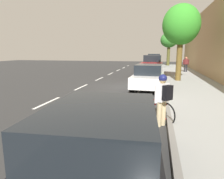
% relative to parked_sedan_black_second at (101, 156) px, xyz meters
% --- Properties ---
extents(ground, '(72.59, 72.59, 0.00)m').
position_rel_parked_sedan_black_second_xyz_m(ground, '(-0.95, 10.13, -0.75)').
color(ground, '#2E2E2E').
extents(sidewalk, '(3.67, 45.37, 0.17)m').
position_rel_parked_sedan_black_second_xyz_m(sidewalk, '(3.13, 10.13, -0.67)').
color(sidewalk, '#9A9D9B').
rests_on(sidewalk, ground).
extents(curb_edge, '(0.16, 45.37, 0.17)m').
position_rel_parked_sedan_black_second_xyz_m(curb_edge, '(1.21, 10.13, -0.67)').
color(curb_edge, gray).
rests_on(curb_edge, ground).
extents(lane_stripe_centre, '(0.14, 44.20, 0.01)m').
position_rel_parked_sedan_black_second_xyz_m(lane_stripe_centre, '(-4.09, 9.55, -0.75)').
color(lane_stripe_centre, white).
rests_on(lane_stripe_centre, ground).
extents(lane_stripe_bike_edge, '(0.12, 45.37, 0.01)m').
position_rel_parked_sedan_black_second_xyz_m(lane_stripe_bike_edge, '(-0.26, 10.13, -0.75)').
color(lane_stripe_bike_edge, white).
rests_on(lane_stripe_bike_edge, ground).
extents(parked_sedan_black_second, '(2.06, 4.51, 1.52)m').
position_rel_parked_sedan_black_second_xyz_m(parked_sedan_black_second, '(0.00, 0.00, 0.00)').
color(parked_sedan_black_second, black).
rests_on(parked_sedan_black_second, ground).
extents(parked_sedan_white_mid, '(2.01, 4.48, 1.52)m').
position_rel_parked_sedan_black_second_xyz_m(parked_sedan_white_mid, '(0.24, 9.99, 0.00)').
color(parked_sedan_white_mid, white).
rests_on(parked_sedan_white_mid, ground).
extents(parked_pickup_red_far, '(2.22, 5.39, 1.95)m').
position_rel_parked_sedan_black_second_xyz_m(parked_pickup_red_far, '(0.16, 17.92, 0.15)').
color(parked_pickup_red_far, maroon).
rests_on(parked_pickup_red_far, ground).
extents(parked_suv_silver_farthest, '(2.02, 4.72, 1.99)m').
position_rel_parked_sedan_black_second_xyz_m(parked_suv_silver_farthest, '(0.14, 27.93, 0.27)').
color(parked_suv_silver_farthest, '#B7BABF').
rests_on(parked_suv_silver_farthest, ground).
extents(bicycle_at_curb, '(1.26, 1.32, 0.79)m').
position_rel_parked_sedan_black_second_xyz_m(bicycle_at_curb, '(0.75, 3.97, -0.36)').
color(bicycle_at_curb, black).
rests_on(bicycle_at_curb, ground).
extents(cyclist_with_backpack, '(0.54, 0.55, 1.63)m').
position_rel_parked_sedan_black_second_xyz_m(cyclist_with_backpack, '(0.97, 3.50, 0.23)').
color(cyclist_with_backpack, '#C6B284').
rests_on(cyclist_with_backpack, ground).
extents(street_tree_mid_block, '(2.66, 2.66, 5.49)m').
position_rel_parked_sedan_black_second_xyz_m(street_tree_mid_block, '(2.29, 13.06, 3.40)').
color(street_tree_mid_block, brown).
rests_on(street_tree_mid_block, sidewalk).
extents(street_tree_far_end, '(2.61, 2.61, 5.09)m').
position_rel_parked_sedan_black_second_xyz_m(street_tree_far_end, '(2.29, 30.25, 3.24)').
color(street_tree_far_end, '#4C4A21').
rests_on(street_tree_far_end, sidewalk).
extents(pedestrian_on_phone, '(0.62, 0.26, 1.57)m').
position_rel_parked_sedan_black_second_xyz_m(pedestrian_on_phone, '(3.71, 20.27, 0.30)').
color(pedestrian_on_phone, black).
rests_on(pedestrian_on_phone, sidewalk).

